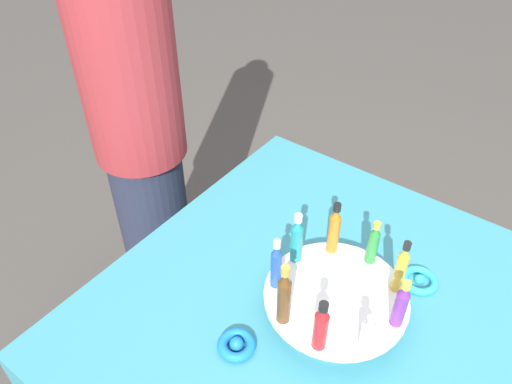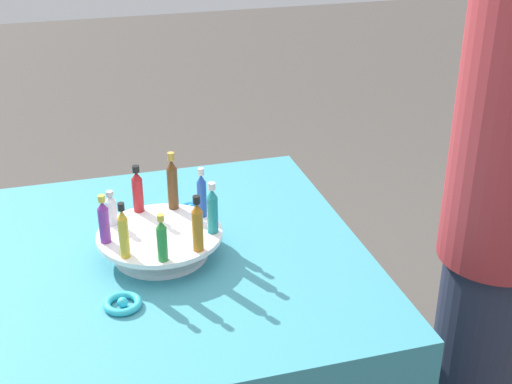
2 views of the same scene
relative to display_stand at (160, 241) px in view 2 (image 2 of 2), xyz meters
name	(u,v)px [view 2 (image 2 of 2)]	position (x,y,z in m)	size (l,w,h in m)	color
party_table	(169,372)	(0.00, 0.00, -0.40)	(0.98, 0.98, 0.72)	teal
display_stand	(160,241)	(0.00, 0.00, 0.00)	(0.30, 0.30, 0.06)	white
bottle_blue	(202,194)	(0.12, 0.05, 0.09)	(0.02, 0.02, 0.13)	#234CAD
bottle_brown	(172,183)	(0.05, 0.12, 0.10)	(0.03, 0.03, 0.15)	brown
bottle_red	(138,190)	(-0.03, 0.12, 0.08)	(0.03, 0.03, 0.12)	#B21E23
bottle_clear	(111,209)	(-0.10, 0.07, 0.07)	(0.03, 0.03, 0.09)	silver
bottle_purple	(104,221)	(-0.13, -0.01, 0.08)	(0.03, 0.03, 0.12)	#702D93
bottle_gold	(123,232)	(-0.09, -0.09, 0.09)	(0.02, 0.02, 0.13)	gold
bottle_green	(162,239)	(-0.01, -0.13, 0.08)	(0.02, 0.02, 0.11)	#288438
bottle_amber	(197,226)	(0.07, -0.11, 0.09)	(0.03, 0.03, 0.14)	#AD6B19
bottle_teal	(212,210)	(0.12, -0.03, 0.09)	(0.03, 0.03, 0.13)	teal
ribbon_bow_teal	(123,303)	(-0.11, -0.19, -0.03)	(0.08, 0.08, 0.02)	#2DB7CC
ribbon_bow_blue	(192,210)	(0.11, 0.19, -0.03)	(0.08, 0.08, 0.03)	blue
person_figure	(503,204)	(0.80, -0.20, 0.08)	(0.28, 0.28, 1.67)	#282D42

